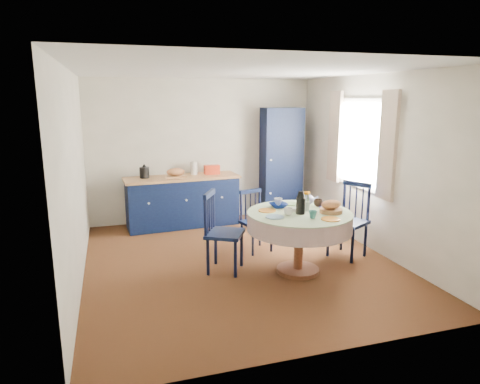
# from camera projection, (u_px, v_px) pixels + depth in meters

# --- Properties ---
(floor) EXTENTS (4.50, 4.50, 0.00)m
(floor) POSITION_uv_depth(u_px,v_px,m) (240.00, 262.00, 5.79)
(floor) COLOR black
(floor) RESTS_ON ground
(ceiling) EXTENTS (4.50, 4.50, 0.00)m
(ceiling) POSITION_uv_depth(u_px,v_px,m) (240.00, 70.00, 5.25)
(ceiling) COLOR white
(ceiling) RESTS_ON wall_back
(wall_back) EXTENTS (4.00, 0.02, 2.50)m
(wall_back) POSITION_uv_depth(u_px,v_px,m) (203.00, 151.00, 7.62)
(wall_back) COLOR white
(wall_back) RESTS_ON floor
(wall_left) EXTENTS (0.02, 4.50, 2.50)m
(wall_left) POSITION_uv_depth(u_px,v_px,m) (75.00, 179.00, 4.95)
(wall_left) COLOR white
(wall_left) RESTS_ON floor
(wall_right) EXTENTS (0.02, 4.50, 2.50)m
(wall_right) POSITION_uv_depth(u_px,v_px,m) (374.00, 164.00, 6.09)
(wall_right) COLOR white
(wall_right) RESTS_ON floor
(window) EXTENTS (0.10, 1.74, 1.45)m
(window) POSITION_uv_depth(u_px,v_px,m) (360.00, 143.00, 6.30)
(window) COLOR white
(window) RESTS_ON wall_right
(kitchen_counter) EXTENTS (1.97, 0.73, 1.10)m
(kitchen_counter) POSITION_uv_depth(u_px,v_px,m) (183.00, 200.00, 7.34)
(kitchen_counter) COLOR black
(kitchen_counter) RESTS_ON floor
(pantry_cabinet) EXTENTS (0.73, 0.55, 2.00)m
(pantry_cabinet) POSITION_uv_depth(u_px,v_px,m) (281.00, 163.00, 7.84)
(pantry_cabinet) COLOR black
(pantry_cabinet) RESTS_ON floor
(dining_table) EXTENTS (1.30, 1.30, 1.07)m
(dining_table) POSITION_uv_depth(u_px,v_px,m) (300.00, 222.00, 5.31)
(dining_table) COLOR #552D18
(dining_table) RESTS_ON floor
(chair_left) EXTENTS (0.60, 0.61, 1.03)m
(chair_left) POSITION_uv_depth(u_px,v_px,m) (221.00, 231.00, 5.39)
(chair_left) COLOR black
(chair_left) RESTS_ON floor
(chair_far) EXTENTS (0.47, 0.46, 0.88)m
(chair_far) POSITION_uv_depth(u_px,v_px,m) (255.00, 220.00, 6.15)
(chair_far) COLOR black
(chair_far) RESTS_ON floor
(chair_right) EXTENTS (0.61, 0.62, 1.04)m
(chair_right) POSITION_uv_depth(u_px,v_px,m) (350.00, 219.00, 5.91)
(chair_right) COLOR black
(chair_right) RESTS_ON floor
(mug_a) EXTENTS (0.11, 0.11, 0.09)m
(mug_a) POSITION_uv_depth(u_px,v_px,m) (289.00, 211.00, 5.15)
(mug_a) COLOR silver
(mug_a) RESTS_ON dining_table
(mug_b) EXTENTS (0.10, 0.10, 0.09)m
(mug_b) POSITION_uv_depth(u_px,v_px,m) (313.00, 214.00, 5.01)
(mug_b) COLOR #286662
(mug_b) RESTS_ON dining_table
(mug_c) EXTENTS (0.12, 0.12, 0.09)m
(mug_c) POSITION_uv_depth(u_px,v_px,m) (318.00, 203.00, 5.56)
(mug_c) COLOR black
(mug_c) RESTS_ON dining_table
(mug_d) EXTENTS (0.11, 0.11, 0.10)m
(mug_d) POSITION_uv_depth(u_px,v_px,m) (278.00, 202.00, 5.59)
(mug_d) COLOR silver
(mug_d) RESTS_ON dining_table
(cobalt_bowl) EXTENTS (0.23, 0.23, 0.06)m
(cobalt_bowl) POSITION_uv_depth(u_px,v_px,m) (278.00, 205.00, 5.50)
(cobalt_bowl) COLOR navy
(cobalt_bowl) RESTS_ON dining_table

